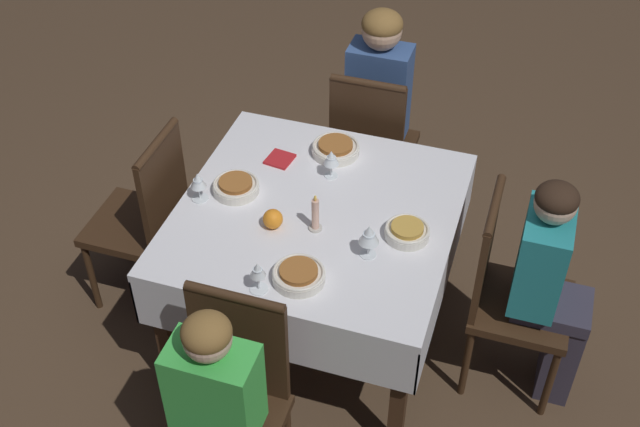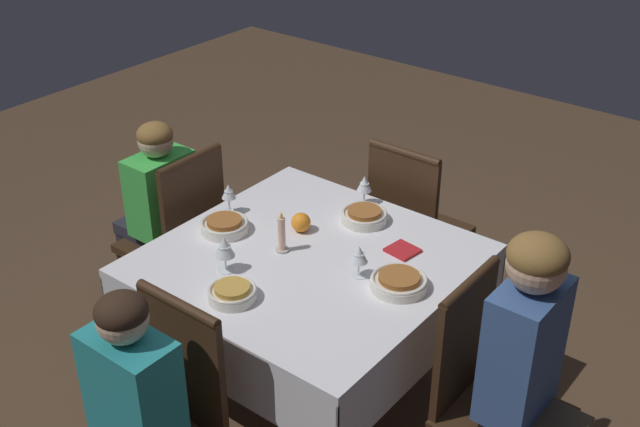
% 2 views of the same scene
% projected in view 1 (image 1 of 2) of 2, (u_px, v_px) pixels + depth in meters
% --- Properties ---
extents(ground_plane, '(8.00, 8.00, 0.00)m').
position_uv_depth(ground_plane, '(317.00, 329.00, 3.78)').
color(ground_plane, '#4C3826').
extents(dining_table, '(1.15, 1.13, 0.75)m').
position_uv_depth(dining_table, '(317.00, 227.00, 3.35)').
color(dining_table, silver).
rests_on(dining_table, ground_plane).
extents(chair_west, '(0.40, 0.40, 0.95)m').
position_uv_depth(chair_west, '(371.00, 144.00, 4.02)').
color(chair_west, '#382314').
rests_on(chair_west, ground_plane).
extents(chair_north, '(0.40, 0.40, 0.95)m').
position_uv_depth(chair_north, '(507.00, 288.00, 3.27)').
color(chair_north, '#382314').
rests_on(chair_north, ground_plane).
extents(chair_east, '(0.40, 0.40, 0.95)m').
position_uv_depth(chair_east, '(231.00, 398.00, 2.87)').
color(chair_east, '#382314').
rests_on(chair_east, ground_plane).
extents(chair_south, '(0.40, 0.40, 0.95)m').
position_uv_depth(chair_south, '(147.00, 214.00, 3.62)').
color(chair_south, '#382314').
rests_on(chair_south, ground_plane).
extents(person_adult_denim, '(0.34, 0.30, 1.19)m').
position_uv_depth(person_adult_denim, '(380.00, 101.00, 4.02)').
color(person_adult_denim, '#4C4233').
rests_on(person_adult_denim, ground_plane).
extents(person_child_teal, '(0.30, 0.33, 1.09)m').
position_uv_depth(person_child_teal, '(551.00, 284.00, 3.18)').
color(person_child_teal, '#383342').
rests_on(person_child_teal, ground_plane).
extents(person_child_green, '(0.33, 0.30, 1.05)m').
position_uv_depth(person_child_green, '(211.00, 426.00, 2.71)').
color(person_child_green, '#282833').
rests_on(person_child_green, ground_plane).
extents(bowl_west, '(0.21, 0.21, 0.06)m').
position_uv_depth(bowl_west, '(336.00, 148.00, 3.56)').
color(bowl_west, silver).
rests_on(bowl_west, dining_table).
extents(wine_glass_west, '(0.07, 0.07, 0.13)m').
position_uv_depth(wine_glass_west, '(331.00, 158.00, 3.39)').
color(wine_glass_west, white).
rests_on(wine_glass_west, dining_table).
extents(bowl_north, '(0.18, 0.18, 0.06)m').
position_uv_depth(bowl_north, '(407.00, 231.00, 3.15)').
color(bowl_north, silver).
rests_on(bowl_north, dining_table).
extents(wine_glass_north, '(0.08, 0.08, 0.15)m').
position_uv_depth(wine_glass_north, '(369.00, 235.00, 3.02)').
color(wine_glass_north, white).
rests_on(wine_glass_north, dining_table).
extents(bowl_east, '(0.20, 0.20, 0.06)m').
position_uv_depth(bowl_east, '(299.00, 275.00, 2.97)').
color(bowl_east, silver).
rests_on(bowl_east, dining_table).
extents(wine_glass_east, '(0.07, 0.07, 0.14)m').
position_uv_depth(wine_glass_east, '(258.00, 271.00, 2.89)').
color(wine_glass_east, white).
rests_on(wine_glass_east, dining_table).
extents(bowl_south, '(0.20, 0.20, 0.06)m').
position_uv_depth(bowl_south, '(236.00, 186.00, 3.36)').
color(bowl_south, silver).
rests_on(bowl_south, dining_table).
extents(wine_glass_south, '(0.07, 0.07, 0.13)m').
position_uv_depth(wine_glass_south, '(198.00, 181.00, 3.28)').
color(wine_glass_south, white).
rests_on(wine_glass_south, dining_table).
extents(candle_centerpiece, '(0.05, 0.05, 0.17)m').
position_uv_depth(candle_centerpiece, '(315.00, 216.00, 3.16)').
color(candle_centerpiece, beige).
rests_on(candle_centerpiece, dining_table).
extents(orange_fruit, '(0.08, 0.08, 0.08)m').
position_uv_depth(orange_fruit, '(273.00, 219.00, 3.19)').
color(orange_fruit, orange).
rests_on(orange_fruit, dining_table).
extents(napkin_red_folded, '(0.13, 0.12, 0.01)m').
position_uv_depth(napkin_red_folded, '(280.00, 159.00, 3.54)').
color(napkin_red_folded, red).
rests_on(napkin_red_folded, dining_table).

